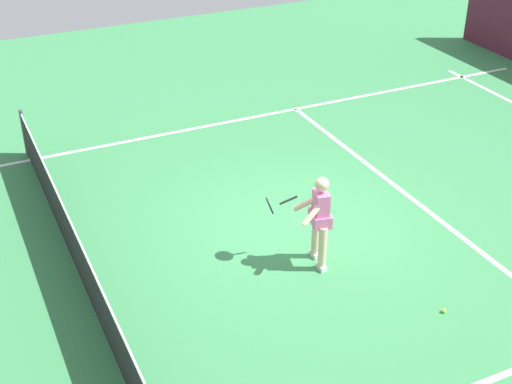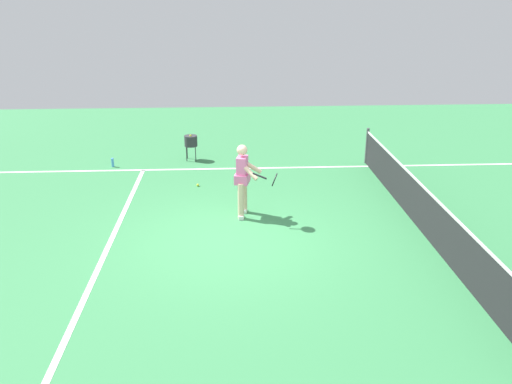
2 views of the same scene
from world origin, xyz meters
name	(u,v)px [view 1 (image 1 of 2)]	position (x,y,z in m)	size (l,w,h in m)	color
ground_plane	(297,223)	(0.00, 0.00, 0.00)	(25.16, 25.16, 0.00)	#38844C
service_line_marking	(406,194)	(0.00, -2.30, 0.00)	(8.79, 0.10, 0.01)	white
sideline_right_marking	(204,127)	(4.40, 0.00, 0.00)	(0.10, 17.36, 0.01)	white
court_net	(78,254)	(0.00, 3.78, 0.46)	(9.47, 0.08, 0.99)	#4C4C51
tennis_player	(318,218)	(-1.18, 0.28, 0.85)	(0.91, 0.90, 1.55)	beige
tennis_ball_near	(444,311)	(-3.05, -0.78, 0.03)	(0.07, 0.07, 0.07)	#D1E533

